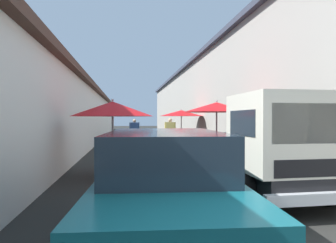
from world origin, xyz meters
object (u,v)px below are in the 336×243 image
fruit_stall_mid_lane (181,116)px  fruit_stall_far_left (217,118)px  vendor_in_shade (170,130)px  plastic_stool (230,162)px  hatchback_car (165,183)px  fruit_stall_far_right (113,117)px  delivery_truck (268,147)px  vendor_by_crates (134,130)px

fruit_stall_mid_lane → fruit_stall_far_left: (-7.72, 0.29, -0.10)m
vendor_in_shade → plastic_stool: 8.01m
plastic_stool → hatchback_car: bearing=148.4°
fruit_stall_far_right → hatchback_car: 4.29m
delivery_truck → vendor_in_shade: (10.53, 0.39, -0.09)m
fruit_stall_mid_lane → fruit_stall_far_right: bearing=157.5°
fruit_stall_far_right → hatchback_car: bearing=-167.6°
fruit_stall_far_right → fruit_stall_mid_lane: 9.84m
plastic_stool → vendor_by_crates: bearing=14.3°
fruit_stall_far_right → plastic_stool: 3.70m
fruit_stall_mid_lane → fruit_stall_far_left: 7.72m
delivery_truck → vendor_by_crates: size_ratio=3.11×
fruit_stall_mid_lane → vendor_in_shade: bearing=140.6°
hatchback_car → delivery_truck: bearing=-56.4°
fruit_stall_far_right → plastic_stool: bearing=-88.9°
delivery_truck → vendor_by_crates: delivery_truck is taller
fruit_stall_mid_lane → vendor_in_shade: (-1.06, 0.87, -0.80)m
fruit_stall_far_right → vendor_by_crates: fruit_stall_far_right is taller
vendor_in_shade → plastic_stool: vendor_in_shade is taller
hatchback_car → plastic_stool: hatchback_car is taller
hatchback_car → plastic_stool: bearing=-31.6°
vendor_by_crates → plastic_stool: 10.36m
fruit_stall_far_left → plastic_stool: 1.86m
delivery_truck → plastic_stool: (2.57, -0.17, -0.71)m
hatchback_car → vendor_in_shade: size_ratio=2.46×
fruit_stall_mid_lane → vendor_in_shade: size_ratio=1.64×
fruit_stall_far_right → vendor_by_crates: size_ratio=1.43×
fruit_stall_far_left → vendor_in_shade: size_ratio=1.39×
hatchback_car → vendor_in_shade: 12.28m
fruit_stall_far_left → plastic_stool: (-1.31, 0.03, -1.32)m
fruit_stall_far_right → vendor_in_shade: fruit_stall_far_right is taller
hatchback_car → delivery_truck: 2.87m
delivery_truck → fruit_stall_far_left: bearing=-3.0°
fruit_stall_mid_lane → vendor_in_shade: 1.59m
vendor_by_crates → plastic_stool: bearing=-165.7°
fruit_stall_mid_lane → delivery_truck: (-11.60, 0.49, -0.71)m
fruit_stall_far_right → vendor_in_shade: bearing=-19.8°
fruit_stall_mid_lane → delivery_truck: bearing=177.6°
hatchback_car → delivery_truck: (1.58, -2.38, 0.30)m
plastic_stool → fruit_stall_far_left: bearing=-1.4°
fruit_stall_far_left → hatchback_car: 6.11m
fruit_stall_far_right → vendor_in_shade: 8.57m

